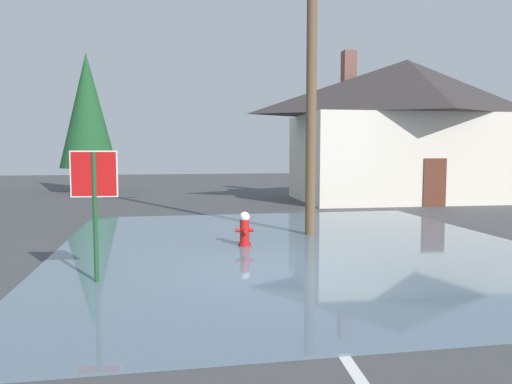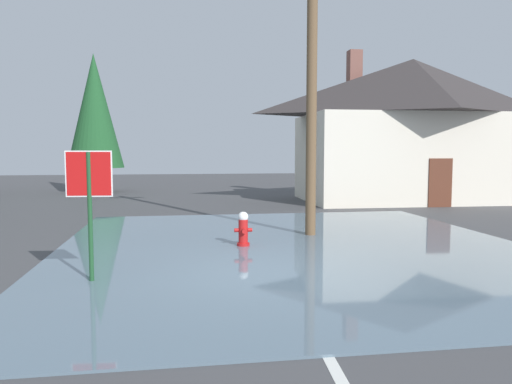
# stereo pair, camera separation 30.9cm
# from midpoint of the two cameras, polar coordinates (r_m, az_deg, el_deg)

# --- Properties ---
(ground_plane) EXTENTS (80.00, 80.00, 0.10)m
(ground_plane) POSITION_cam_midpoint_polar(r_m,az_deg,el_deg) (9.36, 0.88, -9.84)
(ground_plane) COLOR #424244
(flood_puddle) EXTENTS (11.14, 12.25, 0.04)m
(flood_puddle) POSITION_cam_midpoint_polar(r_m,az_deg,el_deg) (11.83, 4.06, -6.39)
(flood_puddle) COLOR slate
(flood_puddle) RESTS_ON ground
(lane_stop_bar) EXTENTS (3.16, 0.36, 0.01)m
(lane_stop_bar) POSITION_cam_midpoint_polar(r_m,az_deg,el_deg) (6.95, 2.16, -14.66)
(lane_stop_bar) COLOR silver
(lane_stop_bar) RESTS_ON ground
(stop_sign_near) EXTENTS (0.80, 0.09, 2.32)m
(stop_sign_near) POSITION_cam_midpoint_polar(r_m,az_deg,el_deg) (8.93, -19.18, 0.36)
(stop_sign_near) COLOR #1E4C28
(stop_sign_near) RESTS_ON ground
(fire_hydrant) EXTENTS (0.43, 0.37, 0.86)m
(fire_hydrant) POSITION_cam_midpoint_polar(r_m,az_deg,el_deg) (11.83, -2.08, -4.40)
(fire_hydrant) COLOR red
(fire_hydrant) RESTS_ON ground
(utility_pole) EXTENTS (1.60, 0.28, 9.76)m
(utility_pole) POSITION_cam_midpoint_polar(r_m,az_deg,el_deg) (13.60, 5.81, 16.44)
(utility_pole) COLOR brown
(utility_pole) RESTS_ON ground
(house) EXTENTS (10.71, 6.23, 6.99)m
(house) POSITION_cam_midpoint_polar(r_m,az_deg,el_deg) (23.99, 16.59, 7.14)
(house) COLOR silver
(house) RESTS_ON ground
(pine_tree_short_left) EXTENTS (3.05, 3.05, 7.62)m
(pine_tree_short_left) POSITION_cam_midpoint_polar(r_m,az_deg,el_deg) (28.73, -19.27, 8.89)
(pine_tree_short_left) COLOR #4C3823
(pine_tree_short_left) RESTS_ON ground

